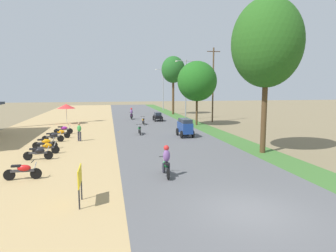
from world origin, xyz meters
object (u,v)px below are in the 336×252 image
object	(u,v)px
parked_motorbike_sixth	(60,133)
vendor_umbrella	(66,106)
median_tree_nearest	(267,43)
motorbike_foreground_rider	(166,162)
motorbike_ahead_fourth	(131,114)
streetlamp_near	(186,86)
motorbike_ahead_second	(139,129)
parked_motorbike_nearest	(23,170)
parked_motorbike_third	(46,147)
car_sedan_black	(158,116)
parked_motorbike_fourth	(45,143)
car_van_blue	(185,127)
median_tree_second	(197,81)
median_tree_third	(173,70)
pedestrian_on_shoulder	(79,131)
motorbike_ahead_third	(143,120)
parked_motorbike_seventh	(64,129)
parked_motorbike_fifth	(53,136)
streetlamp_mid	(163,87)
street_signboard	(80,179)

from	to	relation	value
parked_motorbike_sixth	vendor_umbrella	size ratio (longest dim) A/B	0.71
vendor_umbrella	median_tree_nearest	world-z (taller)	median_tree_nearest
motorbike_foreground_rider	motorbike_ahead_fourth	world-z (taller)	same
streetlamp_near	motorbike_ahead_second	bearing A→B (deg)	-122.67
parked_motorbike_nearest	vendor_umbrella	xyz separation A→B (m)	(-0.96, 23.41, 1.75)
median_tree_nearest	parked_motorbike_third	bearing A→B (deg)	170.47
streetlamp_near	motorbike_foreground_rider	bearing A→B (deg)	-106.76
median_tree_nearest	streetlamp_near	world-z (taller)	median_tree_nearest
parked_motorbike_sixth	streetlamp_near	world-z (taller)	streetlamp_near
streetlamp_near	car_sedan_black	xyz separation A→B (m)	(-4.25, -1.14, -4.14)
motorbike_foreground_rider	median_tree_nearest	bearing A→B (deg)	29.04
parked_motorbike_fourth	motorbike_foreground_rider	distance (m)	11.45
parked_motorbike_nearest	motorbike_foreground_rider	xyz separation A→B (m)	(7.08, -0.92, 0.30)
parked_motorbike_nearest	car_van_blue	size ratio (longest dim) A/B	0.75
vendor_umbrella	car_sedan_black	size ratio (longest dim) A/B	1.12
car_van_blue	parked_motorbike_fourth	bearing A→B (deg)	-163.92
vendor_umbrella	streetlamp_near	distance (m)	16.40
median_tree_second	median_tree_third	size ratio (longest dim) A/B	0.79
motorbike_ahead_fourth	car_sedan_black	bearing A→B (deg)	-41.04
parked_motorbike_third	median_tree_second	size ratio (longest dim) A/B	0.23
pedestrian_on_shoulder	motorbike_ahead_fourth	bearing A→B (deg)	71.18
motorbike_ahead_third	parked_motorbike_nearest	bearing A→B (deg)	-111.88
parked_motorbike_sixth	motorbike_ahead_third	bearing A→B (deg)	44.99
parked_motorbike_fourth	motorbike_ahead_second	bearing A→B (deg)	36.42
parked_motorbike_seventh	vendor_umbrella	size ratio (longest dim) A/B	0.71
parked_motorbike_fifth	median_tree_third	xyz separation A→B (m)	(15.57, 23.80, 7.06)
motorbike_foreground_rider	motorbike_ahead_fourth	xyz separation A→B (m)	(0.38, 28.36, 0.00)
pedestrian_on_shoulder	median_tree_second	world-z (taller)	median_tree_second
car_sedan_black	motorbike_ahead_fourth	size ratio (longest dim) A/B	1.26
parked_motorbike_third	motorbike_ahead_third	bearing A→B (deg)	60.64
streetlamp_near	streetlamp_mid	distance (m)	17.84
parked_motorbike_third	streetlamp_near	world-z (taller)	streetlamp_near
parked_motorbike_third	parked_motorbike_seventh	world-z (taller)	same
street_signboard	motorbike_ahead_fourth	size ratio (longest dim) A/B	0.83
street_signboard	parked_motorbike_fourth	bearing A→B (deg)	107.10
parked_motorbike_fourth	median_tree_third	world-z (taller)	median_tree_third
parked_motorbike_nearest	car_van_blue	world-z (taller)	car_van_blue
car_van_blue	motorbike_foreground_rider	world-z (taller)	car_van_blue
pedestrian_on_shoulder	parked_motorbike_third	bearing A→B (deg)	-110.65
streetlamp_mid	car_sedan_black	world-z (taller)	streetlamp_mid
parked_motorbike_third	parked_motorbike_fifth	distance (m)	4.73
parked_motorbike_fourth	motorbike_ahead_fourth	size ratio (longest dim) A/B	1.00
vendor_umbrella	motorbike_ahead_third	xyz separation A→B (m)	(9.39, -2.40, -1.73)
median_tree_second	car_sedan_black	world-z (taller)	median_tree_second
streetlamp_near	motorbike_ahead_third	bearing A→B (deg)	-145.03
pedestrian_on_shoulder	motorbike_ahead_fourth	xyz separation A→B (m)	(5.73, 16.80, -0.11)
median_tree_nearest	motorbike_ahead_second	distance (m)	14.39
street_signboard	car_sedan_black	distance (m)	29.37
parked_motorbike_fifth	motorbike_ahead_third	world-z (taller)	motorbike_ahead_third
street_signboard	streetlamp_near	xyz separation A→B (m)	(11.99, 29.47, 3.78)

